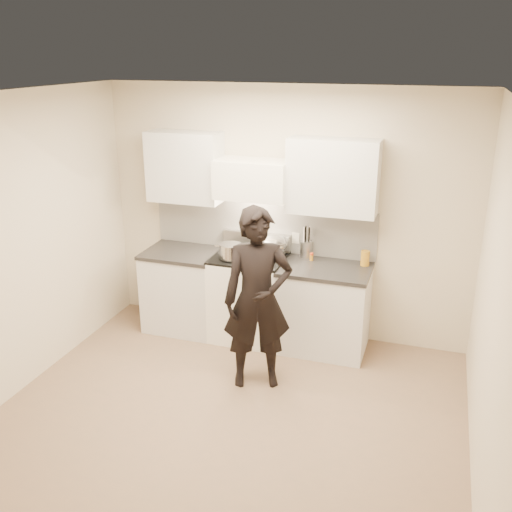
# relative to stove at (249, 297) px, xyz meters

# --- Properties ---
(ground_plane) EXTENTS (4.00, 4.00, 0.00)m
(ground_plane) POSITION_rel_stove_xyz_m (0.30, -1.42, -0.47)
(ground_plane) COLOR #7F624A
(room_shell) EXTENTS (4.04, 3.54, 2.70)m
(room_shell) POSITION_rel_stove_xyz_m (0.24, -1.05, 1.12)
(room_shell) COLOR beige
(room_shell) RESTS_ON ground
(stove) EXTENTS (0.76, 0.65, 0.96)m
(stove) POSITION_rel_stove_xyz_m (0.00, 0.00, 0.00)
(stove) COLOR white
(stove) RESTS_ON ground
(counter_right) EXTENTS (0.92, 0.67, 0.92)m
(counter_right) POSITION_rel_stove_xyz_m (0.83, 0.00, -0.01)
(counter_right) COLOR silver
(counter_right) RESTS_ON ground
(counter_left) EXTENTS (0.82, 0.67, 0.92)m
(counter_left) POSITION_rel_stove_xyz_m (-0.78, 0.00, -0.01)
(counter_left) COLOR silver
(counter_left) RESTS_ON ground
(wok) EXTENTS (0.38, 0.47, 0.31)m
(wok) POSITION_rel_stove_xyz_m (0.20, 0.12, 0.59)
(wok) COLOR beige
(wok) RESTS_ON stove
(stock_pot) EXTENTS (0.32, 0.28, 0.15)m
(stock_pot) POSITION_rel_stove_xyz_m (-0.16, -0.14, 0.56)
(stock_pot) COLOR beige
(stock_pot) RESTS_ON stove
(utensil_crock) EXTENTS (0.13, 0.13, 0.34)m
(utensil_crock) POSITION_rel_stove_xyz_m (0.56, 0.24, 0.55)
(utensil_crock) COLOR #B5B5B5
(utensil_crock) RESTS_ON counter_right
(spice_jar) EXTENTS (0.04, 0.04, 0.08)m
(spice_jar) POSITION_rel_stove_xyz_m (0.64, 0.15, 0.49)
(spice_jar) COLOR #C5811C
(spice_jar) RESTS_ON counter_right
(oil_glass) EXTENTS (0.09, 0.09, 0.16)m
(oil_glass) POSITION_rel_stove_xyz_m (1.20, 0.18, 0.52)
(oil_glass) COLOR #B47E1B
(oil_glass) RESTS_ON counter_right
(person) EXTENTS (0.74, 0.62, 1.73)m
(person) POSITION_rel_stove_xyz_m (0.37, -0.86, 0.39)
(person) COLOR black
(person) RESTS_ON ground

